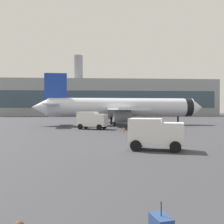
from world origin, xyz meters
TOP-DOWN VIEW (x-y plane):
  - airplane_at_gate at (5.57, 50.82)m, footprint 35.76×32.25m
  - service_truck at (-0.35, 41.05)m, footprint 5.27×3.93m
  - cargo_van at (5.13, 18.86)m, footprint 4.79×3.38m
  - safety_cone_near at (-1.89, 48.23)m, footprint 0.44×0.44m
  - safety_cone_mid at (14.54, 56.18)m, footprint 0.44×0.44m
  - safety_cone_far at (4.39, 35.62)m, footprint 0.44×0.44m
  - terminal_building at (6.08, 123.87)m, footprint 104.07×18.80m

SIDE VIEW (x-z plane):
  - safety_cone_mid at x=14.54m, z-range -0.01..0.61m
  - safety_cone_near at x=-1.89m, z-range -0.01..0.76m
  - safety_cone_far at x=4.39m, z-range -0.01..0.81m
  - cargo_van at x=5.13m, z-range 0.15..2.75m
  - service_truck at x=-0.35m, z-range 0.16..3.05m
  - airplane_at_gate at x=5.57m, z-range -1.59..8.91m
  - terminal_building at x=6.08m, z-range -5.90..23.29m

